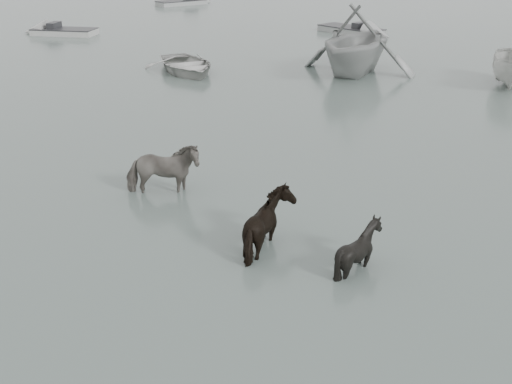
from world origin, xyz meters
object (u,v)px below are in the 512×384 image
pony_pinto (162,164)px  pony_dark (271,214)px  rowboat_lead (186,62)px  pony_black (359,238)px

pony_pinto → pony_dark: size_ratio=1.21×
pony_pinto → rowboat_lead: 14.46m
pony_pinto → pony_dark: pony_pinto is taller
rowboat_lead → pony_dark: bearing=-102.0°
pony_dark → rowboat_lead: bearing=4.4°
pony_pinto → rowboat_lead: (-3.39, 14.05, -0.35)m
pony_pinto → rowboat_lead: size_ratio=0.43×
pony_dark → pony_black: 1.94m
pony_pinto → pony_dark: 4.03m
pony_dark → rowboat_lead: size_ratio=0.35×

